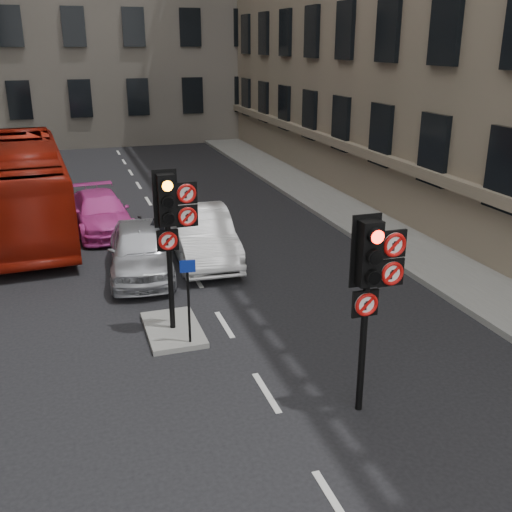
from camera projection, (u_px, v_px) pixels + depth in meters
ground at (308, 459)px, 9.39m from camera, size 120.00×120.00×0.00m
pavement_right at (362, 216)px, 22.20m from camera, size 3.00×50.00×0.16m
centre_island at (173, 329)px, 13.50m from camera, size 1.20×2.00×0.12m
signal_near at (372, 274)px, 9.84m from camera, size 0.91×0.40×3.58m
signal_far at (171, 217)px, 12.63m from camera, size 0.91×0.40×3.58m
car_silver at (140, 250)px, 16.66m from camera, size 2.11×4.40×1.45m
car_white at (202, 235)px, 17.82m from camera, size 1.88×4.73×1.53m
car_pink at (101, 212)px, 20.57m from camera, size 2.15×4.58×1.29m
bus_red at (25, 186)px, 20.57m from camera, size 3.08×10.92×3.01m
motorcycle at (143, 234)px, 18.67m from camera, size 0.69×1.76×1.03m
motorcyclist at (160, 236)px, 17.11m from camera, size 0.82×0.70×1.90m
info_sign at (188, 290)px, 12.41m from camera, size 0.32×0.11×1.87m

